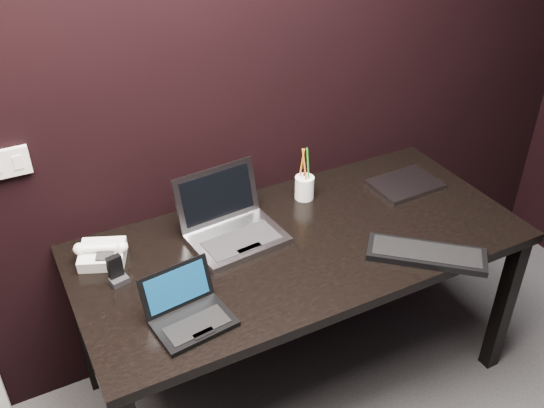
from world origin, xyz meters
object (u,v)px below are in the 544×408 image
netbook (189,313)px  pen_cup (304,187)px  silver_laptop (232,227)px  ext_keyboard (426,254)px  closed_laptop (405,184)px  desk_phone (102,254)px  mobile_phone (117,273)px  desk (300,256)px

netbook → pen_cup: pen_cup is taller
silver_laptop → pen_cup: 0.39m
ext_keyboard → pen_cup: 0.59m
ext_keyboard → closed_laptop: 0.49m
closed_laptop → desk_phone: 1.29m
netbook → pen_cup: 0.82m
closed_laptop → pen_cup: pen_cup is taller
silver_laptop → mobile_phone: (-0.46, -0.06, -0.01)m
desk → silver_laptop: (-0.22, 0.14, 0.12)m
netbook → pen_cup: (0.69, 0.46, 0.02)m
ext_keyboard → closed_laptop: (0.24, 0.43, -0.00)m
desk_phone → netbook: bearing=-68.4°
mobile_phone → pen_cup: 0.85m
ext_keyboard → pen_cup: pen_cup is taller
netbook → ext_keyboard: 0.89m
mobile_phone → desk: bearing=-7.2°
desk → desk_phone: size_ratio=8.43×
desk → desk_phone: 0.74m
ext_keyboard → desk: bearing=139.6°
netbook → closed_laptop: (1.12, 0.33, -0.02)m
desk → closed_laptop: (0.59, 0.13, 0.09)m
desk_phone → pen_cup: 0.85m
desk → silver_laptop: silver_laptop is taller
ext_keyboard → desk_phone: 1.17m
netbook → closed_laptop: size_ratio=0.92×
netbook → silver_laptop: bearing=48.4°
desk_phone → ext_keyboard: bearing=-26.3°
mobile_phone → closed_laptop: bearing=1.9°
silver_laptop → desk_phone: size_ratio=1.82×
ext_keyboard → desk_phone: (-1.05, 0.52, 0.02)m
silver_laptop → desk_phone: silver_laptop is taller
desk → pen_cup: 0.32m
desk → netbook: size_ratio=6.36×
silver_laptop → netbook: bearing=-131.6°
silver_laptop → desk_phone: bearing=170.8°
netbook → closed_laptop: netbook is taller
netbook → desk_phone: (-0.17, 0.42, 0.00)m
closed_laptop → desk_phone: desk_phone is taller
desk → desk_phone: desk_phone is taller
silver_laptop → desk: bearing=-32.7°
desk_phone → mobile_phone: 0.13m
desk_phone → silver_laptop: bearing=-9.2°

